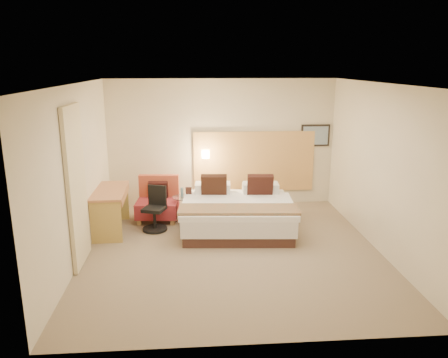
{
  "coord_description": "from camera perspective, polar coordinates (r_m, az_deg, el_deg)",
  "views": [
    {
      "loc": [
        -0.65,
        -6.64,
        2.99
      ],
      "look_at": [
        -0.09,
        0.6,
        1.07
      ],
      "focal_mm": 35.0,
      "sensor_mm": 36.0,
      "label": 1
    }
  ],
  "objects": [
    {
      "name": "desk",
      "position": [
        8.19,
        -14.5,
        -2.49
      ],
      "size": [
        0.62,
        1.27,
        0.78
      ],
      "color": "#B47046",
      "rests_on": "floor"
    },
    {
      "name": "wall_left",
      "position": [
        7.06,
        -18.71,
        0.6
      ],
      "size": [
        0.02,
        5.0,
        2.7
      ],
      "primitive_type": "cube",
      "color": "beige",
      "rests_on": "floor"
    },
    {
      "name": "side_table",
      "position": [
        8.53,
        -5.23,
        -3.77
      ],
      "size": [
        0.46,
        0.46,
        0.5
      ],
      "color": "white",
      "rests_on": "floor"
    },
    {
      "name": "lamp_shade",
      "position": [
        9.19,
        -2.44,
        3.26
      ],
      "size": [
        0.15,
        0.15,
        0.15
      ],
      "primitive_type": "cube",
      "color": "#FFEDC6",
      "rests_on": "wall_back"
    },
    {
      "name": "menu_folder",
      "position": [
        8.41,
        -4.64,
        -1.73
      ],
      "size": [
        0.12,
        0.05,
        0.2
      ],
      "primitive_type": "cube",
      "rotation": [
        0.0,
        0.0,
        -0.03
      ],
      "color": "black",
      "rests_on": "side_table"
    },
    {
      "name": "bottle_a",
      "position": [
        8.45,
        -5.52,
        -1.73
      ],
      "size": [
        0.06,
        0.06,
        0.18
      ],
      "primitive_type": "cylinder",
      "rotation": [
        0.0,
        0.0,
        -0.03
      ],
      "color": "#79AABB",
      "rests_on": "side_table"
    },
    {
      "name": "floor",
      "position": [
        7.31,
        1.1,
        -9.4
      ],
      "size": [
        4.8,
        5.0,
        0.02
      ],
      "primitive_type": "cube",
      "color": "#806D56",
      "rests_on": "ground"
    },
    {
      "name": "art_frame",
      "position": [
        9.62,
        11.84,
        5.6
      ],
      "size": [
        0.62,
        0.03,
        0.47
      ],
      "primitive_type": "cube",
      "color": "black",
      "rests_on": "wall_back"
    },
    {
      "name": "wall_front",
      "position": [
        4.49,
        4.25,
        -6.64
      ],
      "size": [
        4.8,
        0.02,
        2.7
      ],
      "primitive_type": "cube",
      "color": "beige",
      "rests_on": "floor"
    },
    {
      "name": "wall_back",
      "position": [
        9.32,
        -0.33,
        4.68
      ],
      "size": [
        4.8,
        0.02,
        2.7
      ],
      "primitive_type": "cube",
      "color": "beige",
      "rests_on": "floor"
    },
    {
      "name": "wall_right",
      "position": [
        7.49,
        19.84,
        1.28
      ],
      "size": [
        0.02,
        5.0,
        2.7
      ],
      "primitive_type": "cube",
      "color": "beige",
      "rests_on": "floor"
    },
    {
      "name": "lounge_chair",
      "position": [
        8.73,
        -8.62,
        -3.05
      ],
      "size": [
        0.85,
        0.75,
        0.84
      ],
      "color": "tan",
      "rests_on": "floor"
    },
    {
      "name": "bed",
      "position": [
        8.16,
        1.75,
        -4.28
      ],
      "size": [
        2.14,
        2.09,
        0.98
      ],
      "color": "#3E241F",
      "rests_on": "floor"
    },
    {
      "name": "ceiling",
      "position": [
        6.68,
        1.22,
        12.42
      ],
      "size": [
        4.8,
        5.0,
        0.02
      ],
      "primitive_type": "cube",
      "color": "white",
      "rests_on": "floor"
    },
    {
      "name": "art_canvas",
      "position": [
        9.6,
        11.87,
        5.58
      ],
      "size": [
        0.54,
        0.01,
        0.39
      ],
      "primitive_type": "cube",
      "color": "#758DA2",
      "rests_on": "wall_back"
    },
    {
      "name": "headboard_panel",
      "position": [
        9.43,
        3.94,
        2.29
      ],
      "size": [
        2.6,
        0.04,
        1.3
      ],
      "primitive_type": "cube",
      "color": "tan",
      "rests_on": "wall_back"
    },
    {
      "name": "curtain",
      "position": [
        6.85,
        -18.71,
        -0.96
      ],
      "size": [
        0.06,
        0.9,
        2.42
      ],
      "primitive_type": "cube",
      "color": "beige",
      "rests_on": "wall_left"
    },
    {
      "name": "desk_chair",
      "position": [
        8.17,
        -8.97,
        -4.33
      ],
      "size": [
        0.58,
        0.58,
        0.81
      ],
      "color": "black",
      "rests_on": "floor"
    },
    {
      "name": "lamp_arm",
      "position": [
        9.25,
        -2.45,
        3.33
      ],
      "size": [
        0.02,
        0.12,
        0.02
      ],
      "primitive_type": "cylinder",
      "rotation": [
        1.57,
        0.0,
        0.0
      ],
      "color": "silver",
      "rests_on": "wall_back"
    }
  ]
}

